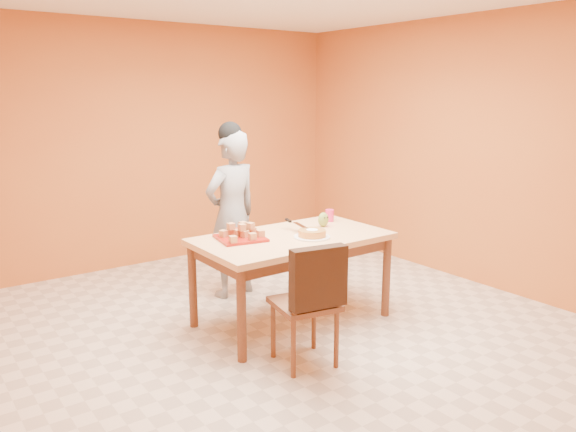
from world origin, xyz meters
TOP-DOWN VIEW (x-y plane):
  - floor at (0.00, 0.00)m, footprint 5.00×5.00m
  - wall_back at (0.00, 2.50)m, footprint 4.50×0.00m
  - wall_right at (2.25, 0.00)m, footprint 0.00×5.00m
  - dining_table at (0.10, 0.13)m, footprint 1.60×0.90m
  - dining_chair at (-0.28, -0.56)m, footprint 0.50×0.56m
  - pastry_pile at (-0.31, 0.28)m, footprint 0.33×0.33m
  - person at (0.02, 0.99)m, footprint 0.63×0.46m
  - pastry_platter at (-0.31, 0.28)m, footprint 0.43×0.43m
  - red_dinner_plate at (-0.19, 0.48)m, footprint 0.30×0.30m
  - white_cake_plate at (0.19, -0.02)m, footprint 0.36×0.36m
  - sponge_cake at (0.19, -0.02)m, footprint 0.28×0.28m
  - cake_server at (0.20, 0.16)m, footprint 0.10×0.23m
  - egg_ornament at (0.52, 0.23)m, footprint 0.12×0.11m
  - magenta_glass at (0.70, 0.36)m, footprint 0.10×0.10m
  - checker_tin at (0.78, 0.48)m, footprint 0.12×0.12m

SIDE VIEW (x-z plane):
  - floor at x=0.00m, z-range 0.00..0.00m
  - dining_chair at x=-0.28m, z-range 0.02..0.94m
  - dining_table at x=0.10m, z-range 0.29..1.05m
  - white_cake_plate at x=0.19m, z-range 0.76..0.77m
  - red_dinner_plate at x=-0.19m, z-range 0.76..0.78m
  - pastry_platter at x=-0.31m, z-range 0.76..0.78m
  - checker_tin at x=0.78m, z-range 0.76..0.79m
  - person at x=0.02m, z-range 0.00..1.59m
  - sponge_cake at x=0.19m, z-range 0.77..0.82m
  - magenta_glass at x=0.70m, z-range 0.76..0.87m
  - egg_ornament at x=0.52m, z-range 0.76..0.89m
  - cake_server at x=0.20m, z-range 0.83..0.83m
  - pastry_pile at x=-0.31m, z-range 0.78..0.89m
  - wall_back at x=0.00m, z-range -0.90..3.60m
  - wall_right at x=2.25m, z-range -1.15..3.85m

